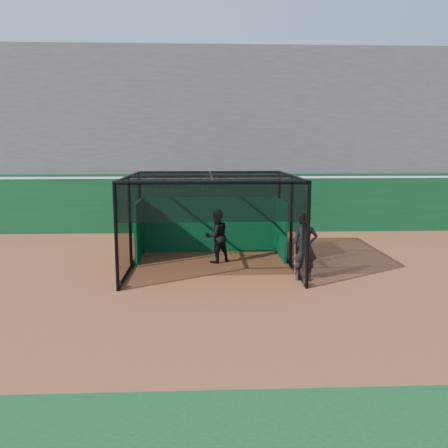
{
  "coord_description": "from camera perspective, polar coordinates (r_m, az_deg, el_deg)",
  "views": [
    {
      "loc": [
        -0.22,
        -11.63,
        3.64
      ],
      "look_at": [
        0.39,
        2.0,
        1.4
      ],
      "focal_mm": 38.0,
      "sensor_mm": 36.0,
      "label": 1
    }
  ],
  "objects": [
    {
      "name": "grandstand",
      "position": [
        23.92,
        -2.07,
        11.31
      ],
      "size": [
        50.0,
        7.85,
        8.95
      ],
      "color": "#4C4C4F",
      "rests_on": "ground"
    },
    {
      "name": "batting_cage",
      "position": [
        14.25,
        -1.54,
        0.18
      ],
      "size": [
        4.95,
        4.71,
        2.76
      ],
      "color": "black",
      "rests_on": "ground"
    },
    {
      "name": "outfield_wall",
      "position": [
        20.27,
        -1.92,
        2.65
      ],
      "size": [
        50.0,
        0.5,
        2.5
      ],
      "color": "#0A3A1A",
      "rests_on": "ground"
    },
    {
      "name": "on_deck_player",
      "position": [
        13.13,
        9.7,
        -2.74
      ],
      "size": [
        0.73,
        0.53,
        1.86
      ],
      "color": "black",
      "rests_on": "ground"
    },
    {
      "name": "batter",
      "position": [
        14.95,
        -0.89,
        -1.48
      ],
      "size": [
        1.02,
        0.96,
        1.68
      ],
      "primitive_type": "imported",
      "rotation": [
        0.0,
        0.0,
        3.66
      ],
      "color": "black",
      "rests_on": "ground"
    },
    {
      "name": "ground",
      "position": [
        12.19,
        -1.43,
        -8.05
      ],
      "size": [
        120.0,
        120.0,
        0.0
      ],
      "primitive_type": "plane",
      "color": "brown",
      "rests_on": "ground"
    }
  ]
}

